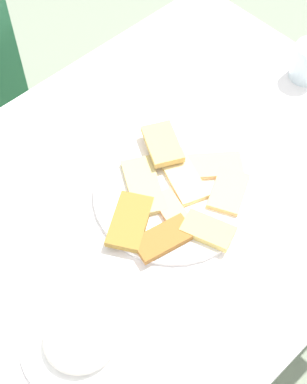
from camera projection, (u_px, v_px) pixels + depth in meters
ground_plane at (145, 330)px, 1.72m from camera, size 6.00×6.00×0.00m
dining_table at (141, 223)px, 1.20m from camera, size 1.20×0.82×0.70m
pide_platter at (173, 194)px, 1.14m from camera, size 0.35×0.33×0.04m
salad_plate_rice at (81, 339)px, 0.97m from camera, size 0.21×0.21×0.06m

